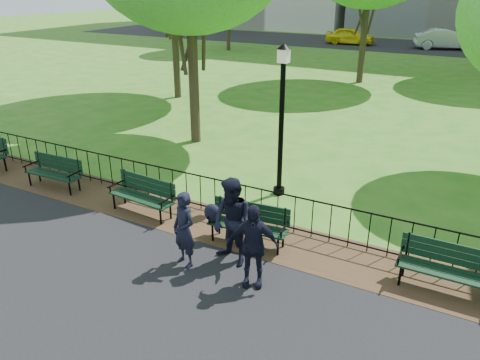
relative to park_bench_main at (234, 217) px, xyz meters
The scene contains 14 objects.
ground 1.30m from the park_bench_main, 70.93° to the right, with size 120.00×120.00×0.00m, color #2E6C1C.
dirt_strip 0.79m from the park_bench_main, 46.81° to the left, with size 60.00×1.60×0.01m, color #332315.
far_street 33.91m from the park_bench_main, 89.36° to the left, with size 70.00×9.00×0.01m, color black.
iron_fence 0.98m from the park_bench_main, 67.25° to the left, with size 24.06×0.06×1.00m.
park_bench_main is the anchor object (origin of this frame).
park_bench_left_a 2.51m from the park_bench_main, behind, with size 1.73×0.65×0.96m.
park_bench_left_b 5.50m from the park_bench_main, behind, with size 1.65×0.58×0.92m.
park_bench_right_a 4.13m from the park_bench_main, ahead, with size 1.70×0.54×0.96m.
lamppost 3.02m from the park_bench_main, 93.19° to the left, with size 0.34×0.34×3.77m.
person_left 1.30m from the park_bench_main, 108.40° to the right, with size 0.55×0.36×1.51m, color black.
person_mid 0.87m from the park_bench_main, 63.37° to the right, with size 0.85×0.44×1.75m, color black.
person_right 1.57m from the park_bench_main, 49.11° to the right, with size 0.93×0.38×1.59m, color black.
taxi 33.45m from the park_bench_main, 102.13° to the left, with size 1.62×4.02×1.37m, color yellow.
sedan_silver 33.28m from the park_bench_main, 89.40° to the left, with size 1.64×4.69×1.55m, color #ACAFB4.
Camera 1 is at (3.81, -6.41, 5.12)m, focal length 35.00 mm.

